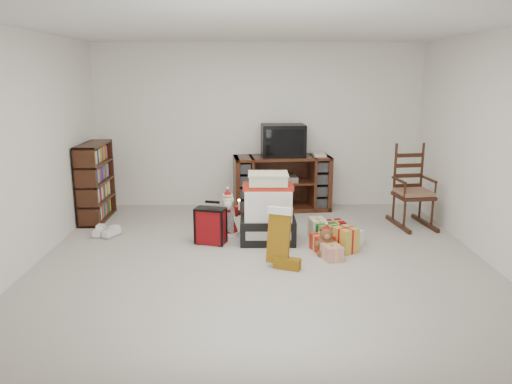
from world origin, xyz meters
The scene contains 13 objects.
room centered at (0.00, 0.00, 1.25)m, with size 5.01×5.01×2.51m.
tv_stand centered at (0.36, 2.21, 0.42)m, with size 1.50×0.67×0.83m.
bookshelf centered at (-2.32, 1.72, 0.53)m, with size 0.30×0.90×1.10m.
rocking_chair centered at (2.10, 1.41, 0.40)m, with size 0.56×0.82×1.16m.
gift_pile centered at (0.09, 0.70, 0.37)m, with size 0.68×0.49×0.85m.
red_suitcase centered at (-0.61, 0.63, 0.23)m, with size 0.38×0.27×0.53m.
stocking centered at (0.18, -0.12, 0.33)m, with size 0.31×0.13×0.67m, color #0C740E, non-canonical shape.
teddy_bear centered at (0.75, 0.25, 0.14)m, with size 0.22×0.19×0.33m.
santa_figurine centered at (0.24, 0.74, 0.21)m, with size 0.27×0.26×0.56m.
mrs_claus_figurine centered at (-0.42, 1.01, 0.24)m, with size 0.30×0.28×0.61m.
sneaker_pair centered at (-1.99, 0.93, 0.05)m, with size 0.35×0.29×0.09m.
gift_cluster centered at (0.89, 0.54, 0.12)m, with size 0.67×0.98×0.23m.
crt_television centered at (0.37, 2.25, 1.07)m, with size 0.67×0.50×0.47m.
Camera 1 is at (-0.13, -5.21, 2.04)m, focal length 35.00 mm.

